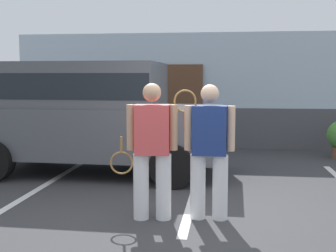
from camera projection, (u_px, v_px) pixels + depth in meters
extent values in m
plane|color=#38383A|center=(191.00, 220.00, 5.62)|extent=(40.00, 40.00, 0.00)
cube|color=silver|center=(45.00, 185.00, 7.42)|extent=(0.12, 4.40, 0.01)
cube|color=silver|center=(195.00, 190.00, 7.11)|extent=(0.12, 4.40, 0.01)
cube|color=silver|center=(209.00, 90.00, 11.40)|extent=(9.98, 0.30, 2.89)
cube|color=#4C4C51|center=(209.00, 128.00, 11.30)|extent=(8.38, 0.10, 1.01)
cube|color=brown|center=(185.00, 106.00, 11.30)|extent=(0.90, 0.06, 2.10)
cube|color=#4C4F54|center=(97.00, 130.00, 8.31)|extent=(4.64, 2.01, 0.90)
cube|color=#4C4F54|center=(83.00, 84.00, 8.25)|extent=(2.94, 1.83, 0.80)
cube|color=black|center=(83.00, 85.00, 8.26)|extent=(2.88, 1.85, 0.44)
cylinder|color=black|center=(185.00, 148.00, 9.06)|extent=(0.73, 0.28, 0.72)
cylinder|color=black|center=(172.00, 166.00, 7.19)|extent=(0.73, 0.28, 0.72)
cylinder|color=black|center=(41.00, 144.00, 9.52)|extent=(0.73, 0.28, 0.72)
cylinder|color=white|center=(164.00, 187.00, 5.61)|extent=(0.19, 0.19, 0.83)
cylinder|color=white|center=(141.00, 187.00, 5.62)|extent=(0.19, 0.19, 0.83)
cube|color=#E04C4C|center=(152.00, 130.00, 5.54)|extent=(0.45, 0.31, 0.62)
sphere|color=tan|center=(152.00, 92.00, 5.49)|extent=(0.23, 0.23, 0.23)
cylinder|color=tan|center=(173.00, 127.00, 5.53)|extent=(0.11, 0.11, 0.56)
cylinder|color=tan|center=(131.00, 127.00, 5.54)|extent=(0.11, 0.11, 0.56)
torus|color=olive|center=(121.00, 163.00, 5.64)|extent=(0.37, 0.06, 0.37)
cylinder|color=olive|center=(121.00, 145.00, 5.62)|extent=(0.03, 0.03, 0.20)
cylinder|color=white|center=(220.00, 187.00, 5.60)|extent=(0.19, 0.19, 0.82)
cylinder|color=white|center=(198.00, 187.00, 5.64)|extent=(0.19, 0.19, 0.82)
cube|color=navy|center=(210.00, 130.00, 5.54)|extent=(0.42, 0.26, 0.61)
sphere|color=beige|center=(210.00, 94.00, 5.50)|extent=(0.23, 0.23, 0.23)
cylinder|color=beige|center=(231.00, 129.00, 5.51)|extent=(0.10, 0.10, 0.56)
cylinder|color=beige|center=(188.00, 128.00, 5.58)|extent=(0.10, 0.10, 0.56)
torus|color=olive|center=(185.00, 101.00, 5.60)|extent=(0.29, 0.11, 0.29)
cylinder|color=olive|center=(185.00, 120.00, 5.62)|extent=(0.03, 0.03, 0.20)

